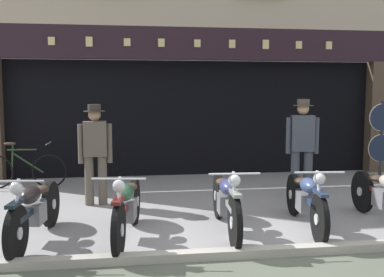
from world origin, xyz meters
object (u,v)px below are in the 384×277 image
Objects in this scene: motorcycle_left at (35,209)px; tyre_sign_pole at (382,134)px; advert_board_near at (119,103)px; leaning_bicycle at (22,170)px; shopkeeper_center at (302,145)px; salesman_left at (95,149)px; motorcycle_center at (226,201)px; motorcycle_right at (384,195)px; advert_board_far at (63,101)px; motorcycle_center_right at (306,199)px; motorcycle_center_left at (127,207)px.

tyre_sign_pole reaches higher than motorcycle_left.
leaning_bicycle is at bearing -150.78° from advert_board_near.
salesman_left is at bearing 6.42° from shopkeeper_center.
motorcycle_center is 2.32m from motorcycle_right.
salesman_left is at bearing -71.44° from advert_board_far.
advert_board_far reaches higher than motorcycle_center_right.
motorcycle_center_right is 1.97× the size of advert_board_far.
advert_board_far is at bearing -80.04° from motorcycle_left.
advert_board_far is (-2.72, 4.40, 1.27)m from motorcycle_center.
motorcycle_center_left is at bearing -87.66° from advert_board_near.
motorcycle_center is (1.31, 0.10, 0.01)m from motorcycle_center_left.
advert_board_near is (-1.50, 4.40, 1.22)m from motorcycle_center.
motorcycle_center_right is at bearing -171.86° from motorcycle_left.
motorcycle_center reaches higher than motorcycle_center_right.
tyre_sign_pole is at bearing -172.95° from salesman_left.
advert_board_far is (-1.22, 0.00, 0.05)m from advert_board_near.
advert_board_near is at bearing -31.67° from shopkeeper_center.
motorcycle_center reaches higher than motorcycle_right.
motorcycle_center is at bearing 8.90° from motorcycle_center_right.
motorcycle_center_left is at bearing 7.53° from motorcycle_center.
motorcycle_right is 4.53m from salesman_left.
leaning_bicycle is (-3.39, 3.34, -0.07)m from motorcycle_center.
shopkeeper_center is (3.51, -0.25, 0.05)m from salesman_left.
motorcycle_right is at bearing -48.76° from advert_board_near.
motorcycle_center_right is 5.60m from leaning_bicycle.
shopkeeper_center is (4.13, 1.58, 0.57)m from motorcycle_left.
motorcycle_left is at bearing 6.61° from motorcycle_center_left.
motorcycle_center_left is at bearing 10.30° from motorcycle_center_right.
motorcycle_left is at bearing 31.50° from shopkeeper_center.
motorcycle_center_left is at bearing 39.04° from shopkeeper_center.
motorcycle_left is at bearing 67.79° from salesman_left.
motorcycle_center_right is at bearing -134.82° from tyre_sign_pole.
motorcycle_left is 1.97× the size of advert_board_near.
motorcycle_center_left is 1.02× the size of motorcycle_right.
advert_board_near reaches higher than motorcycle_center_right.
shopkeeper_center is 4.33m from advert_board_near.
shopkeeper_center reaches higher than motorcycle_center_right.
motorcycle_center is 4.76m from leaning_bicycle.
shopkeeper_center is at bearing -149.65° from tyre_sign_pole.
advert_board_near reaches higher than motorcycle_center.
motorcycle_left is at bearing 16.48° from leaning_bicycle.
motorcycle_center_right is at bearing -48.51° from advert_board_far.
advert_board_far is at bearing -22.66° from shopkeeper_center.
advert_board_near is (-0.18, 4.49, 1.23)m from motorcycle_center_left.
leaning_bicycle is at bearing -41.31° from motorcycle_center.
motorcycle_center_left is at bearing 32.40° from leaning_bicycle.
motorcycle_left and motorcycle_center_left have the same top height.
tyre_sign_pole reaches higher than motorcycle_center_right.
motorcycle_center_left is 4.88m from advert_board_far.
shopkeeper_center is (2.98, 1.62, 0.56)m from motorcycle_center_left.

